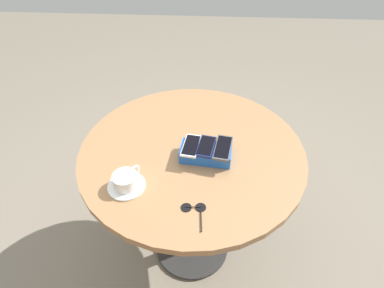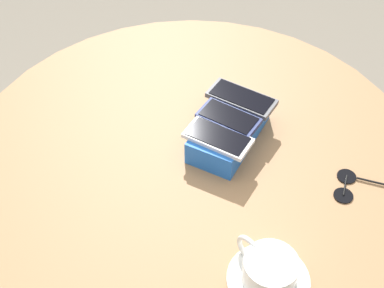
{
  "view_description": "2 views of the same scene",
  "coord_description": "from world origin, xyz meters",
  "px_view_note": "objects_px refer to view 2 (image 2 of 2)",
  "views": [
    {
      "loc": [
        -0.06,
        0.93,
        1.63
      ],
      "look_at": [
        0.0,
        0.0,
        0.8
      ],
      "focal_mm": 28.0,
      "sensor_mm": 36.0,
      "label": 1
    },
    {
      "loc": [
        0.69,
        0.28,
        1.58
      ],
      "look_at": [
        0.0,
        0.0,
        0.8
      ],
      "focal_mm": 50.0,
      "sensor_mm": 36.0,
      "label": 2
    }
  ],
  "objects_px": {
    "phone_white": "(217,139)",
    "phone_navy": "(229,118)",
    "round_table": "(192,192)",
    "coffee_cup": "(269,269)",
    "phone_gray": "(242,98)",
    "phone_box": "(229,130)",
    "sunglasses": "(349,186)",
    "saucer": "(268,280)"
  },
  "relations": [
    {
      "from": "phone_navy",
      "to": "coffee_cup",
      "type": "height_order",
      "value": "phone_navy"
    },
    {
      "from": "phone_navy",
      "to": "sunglasses",
      "type": "distance_m",
      "value": 0.27
    },
    {
      "from": "round_table",
      "to": "coffee_cup",
      "type": "bearing_deg",
      "value": 45.22
    },
    {
      "from": "phone_white",
      "to": "coffee_cup",
      "type": "height_order",
      "value": "phone_white"
    },
    {
      "from": "phone_white",
      "to": "sunglasses",
      "type": "bearing_deg",
      "value": 97.09
    },
    {
      "from": "saucer",
      "to": "phone_navy",
      "type": "bearing_deg",
      "value": -148.65
    },
    {
      "from": "phone_gray",
      "to": "saucer",
      "type": "xyz_separation_m",
      "value": [
        0.35,
        0.17,
        -0.06
      ]
    },
    {
      "from": "coffee_cup",
      "to": "sunglasses",
      "type": "relative_size",
      "value": 1.0
    },
    {
      "from": "phone_white",
      "to": "phone_gray",
      "type": "bearing_deg",
      "value": 177.38
    },
    {
      "from": "phone_box",
      "to": "phone_white",
      "type": "relative_size",
      "value": 1.53
    },
    {
      "from": "phone_white",
      "to": "saucer",
      "type": "relative_size",
      "value": 0.99
    },
    {
      "from": "phone_box",
      "to": "saucer",
      "type": "xyz_separation_m",
      "value": [
        0.29,
        0.17,
        -0.02
      ]
    },
    {
      "from": "round_table",
      "to": "coffee_cup",
      "type": "distance_m",
      "value": 0.36
    },
    {
      "from": "round_table",
      "to": "phone_box",
      "type": "height_order",
      "value": "phone_box"
    },
    {
      "from": "phone_box",
      "to": "phone_gray",
      "type": "bearing_deg",
      "value": 178.24
    },
    {
      "from": "round_table",
      "to": "phone_navy",
      "type": "relative_size",
      "value": 7.17
    },
    {
      "from": "sunglasses",
      "to": "round_table",
      "type": "bearing_deg",
      "value": -84.95
    },
    {
      "from": "phone_white",
      "to": "phone_box",
      "type": "bearing_deg",
      "value": 176.49
    },
    {
      "from": "round_table",
      "to": "saucer",
      "type": "bearing_deg",
      "value": 45.37
    },
    {
      "from": "saucer",
      "to": "coffee_cup",
      "type": "bearing_deg",
      "value": -119.28
    },
    {
      "from": "phone_gray",
      "to": "saucer",
      "type": "distance_m",
      "value": 0.39
    },
    {
      "from": "phone_gray",
      "to": "phone_white",
      "type": "bearing_deg",
      "value": -2.62
    },
    {
      "from": "sunglasses",
      "to": "saucer",
      "type": "bearing_deg",
      "value": -18.68
    },
    {
      "from": "phone_navy",
      "to": "sunglasses",
      "type": "height_order",
      "value": "phone_navy"
    },
    {
      "from": "phone_gray",
      "to": "phone_white",
      "type": "height_order",
      "value": "phone_gray"
    },
    {
      "from": "phone_white",
      "to": "saucer",
      "type": "height_order",
      "value": "phone_white"
    },
    {
      "from": "phone_gray",
      "to": "phone_navy",
      "type": "relative_size",
      "value": 1.14
    },
    {
      "from": "round_table",
      "to": "phone_navy",
      "type": "height_order",
      "value": "phone_navy"
    },
    {
      "from": "round_table",
      "to": "phone_gray",
      "type": "relative_size",
      "value": 6.31
    },
    {
      "from": "saucer",
      "to": "coffee_cup",
      "type": "distance_m",
      "value": 0.03
    },
    {
      "from": "phone_navy",
      "to": "phone_white",
      "type": "relative_size",
      "value": 0.96
    },
    {
      "from": "phone_white",
      "to": "phone_navy",
      "type": "bearing_deg",
      "value": 179.3
    },
    {
      "from": "round_table",
      "to": "coffee_cup",
      "type": "relative_size",
      "value": 8.18
    },
    {
      "from": "saucer",
      "to": "phone_box",
      "type": "bearing_deg",
      "value": -149.1
    },
    {
      "from": "coffee_cup",
      "to": "phone_navy",
      "type": "bearing_deg",
      "value": -148.92
    },
    {
      "from": "phone_gray",
      "to": "saucer",
      "type": "bearing_deg",
      "value": 25.63
    },
    {
      "from": "coffee_cup",
      "to": "saucer",
      "type": "bearing_deg",
      "value": 60.72
    },
    {
      "from": "round_table",
      "to": "phone_box",
      "type": "bearing_deg",
      "value": 135.36
    },
    {
      "from": "saucer",
      "to": "sunglasses",
      "type": "height_order",
      "value": "saucer"
    },
    {
      "from": "phone_gray",
      "to": "sunglasses",
      "type": "height_order",
      "value": "phone_gray"
    },
    {
      "from": "phone_box",
      "to": "sunglasses",
      "type": "distance_m",
      "value": 0.26
    },
    {
      "from": "phone_box",
      "to": "phone_navy",
      "type": "xyz_separation_m",
      "value": [
        -0.0,
        -0.0,
        0.03
      ]
    }
  ]
}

